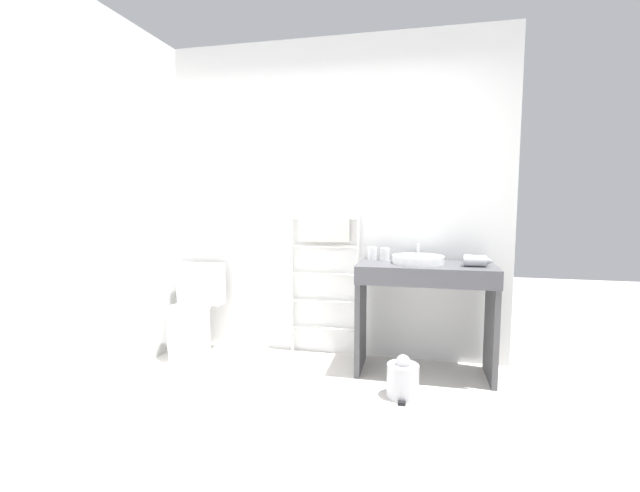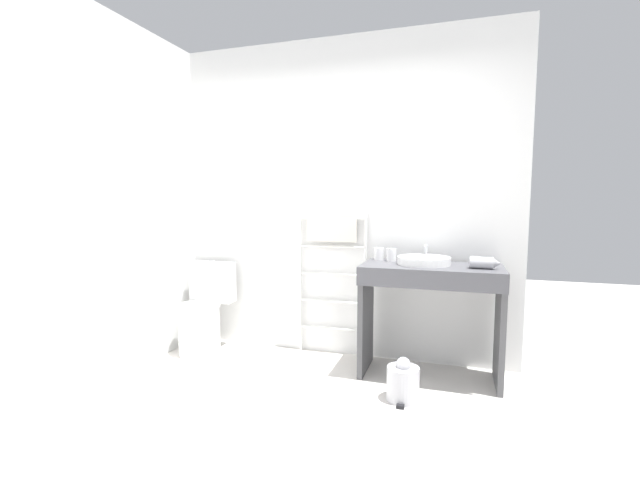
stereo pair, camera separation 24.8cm
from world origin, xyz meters
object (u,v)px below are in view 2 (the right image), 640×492
towel_radiator (332,252)px  hair_dryer (483,263)px  sink_basin (424,260)px  trash_bin (403,382)px  cup_near_wall (379,254)px  cup_near_edge (391,255)px  toilet (203,315)px

towel_radiator → hair_dryer: (1.20, -0.29, 0.00)m
sink_basin → trash_bin: sink_basin is taller
cup_near_wall → hair_dryer: 0.81m
sink_basin → trash_bin: (-0.08, -0.47, -0.77)m
cup_near_wall → cup_near_edge: (0.10, -0.03, -0.00)m
towel_radiator → sink_basin: size_ratio=3.15×
toilet → cup_near_edge: 1.75m
hair_dryer → cup_near_wall: bearing=164.7°
cup_near_edge → trash_bin: cup_near_edge is taller
towel_radiator → cup_near_wall: bearing=-10.9°
cup_near_wall → trash_bin: size_ratio=0.34×
toilet → towel_radiator: (1.11, 0.27, 0.57)m
toilet → hair_dryer: (2.31, -0.02, 0.58)m
sink_basin → trash_bin: 0.91m
towel_radiator → trash_bin: towel_radiator is taller
toilet → hair_dryer: 2.38m
cup_near_edge → towel_radiator: bearing=168.3°
hair_dryer → trash_bin: size_ratio=0.71×
cup_near_wall → sink_basin: bearing=-21.3°
sink_basin → cup_near_wall: size_ratio=3.92×
towel_radiator → cup_near_wall: towel_radiator is taller
hair_dryer → trash_bin: 1.01m
toilet → sink_basin: sink_basin is taller
towel_radiator → hair_dryer: 1.24m
trash_bin → sink_basin: bearing=80.0°
hair_dryer → toilet: bearing=179.4°
towel_radiator → hair_dryer: bearing=-13.8°
cup_near_edge → sink_basin: bearing=-23.6°
cup_near_wall → cup_near_edge: 0.11m
sink_basin → hair_dryer: bearing=-9.7°
cup_near_edge → trash_bin: (0.18, -0.59, -0.79)m
cup_near_wall → cup_near_edge: bearing=-15.1°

